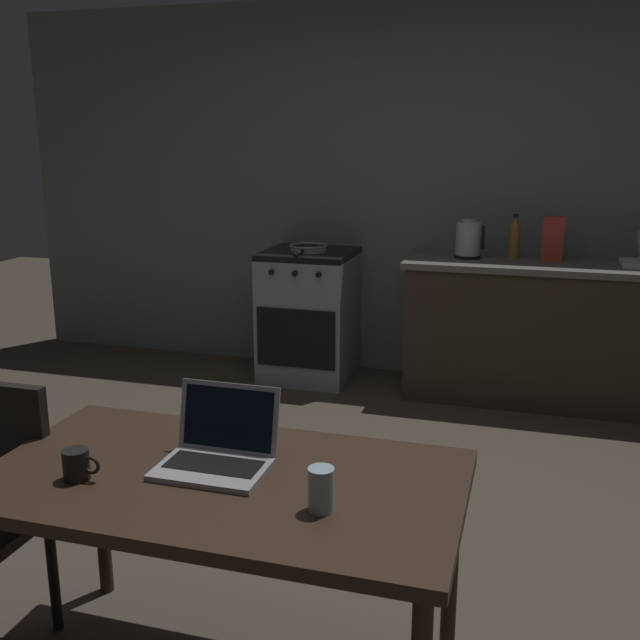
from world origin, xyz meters
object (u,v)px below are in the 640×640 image
drinking_glass (321,489)px  cereal_box (553,239)px  bottle_b (514,237)px  dining_table (223,496)px  stove_oven (309,315)px  electric_kettle (468,240)px  coffee_mug (77,465)px  frying_pan (308,248)px  laptop (217,452)px

drinking_glass → cereal_box: size_ratio=0.43×
bottle_b → dining_table: bearing=-103.0°
bottle_b → drinking_glass: bearing=-96.6°
stove_oven → dining_table: bearing=-77.6°
dining_table → bottle_b: 3.14m
dining_table → drinking_glass: size_ratio=11.65×
stove_oven → electric_kettle: bearing=0.1°
drinking_glass → coffee_mug: bearing=-178.1°
stove_oven → frying_pan: 0.48m
coffee_mug → bottle_b: bottle_b is taller
electric_kettle → frying_pan: 1.07m
drinking_glass → bottle_b: bearing=83.4°
dining_table → cereal_box: (0.93, 2.97, 0.39)m
stove_oven → cereal_box: bearing=0.8°
frying_pan → bottle_b: 1.35m
coffee_mug → drinking_glass: 0.72m
dining_table → coffee_mug: bearing=-159.9°
laptop → drinking_glass: 0.41m
frying_pan → cereal_box: cereal_box is taller
cereal_box → laptop: bearing=-108.3°
dining_table → drinking_glass: drinking_glass is taller
stove_oven → laptop: (0.61, -2.90, 0.31)m
dining_table → laptop: 0.13m
stove_oven → electric_kettle: size_ratio=3.63×
electric_kettle → cereal_box: 0.51m
laptop → electric_kettle: size_ratio=1.29×
stove_oven → coffee_mug: size_ratio=7.84×
cereal_box → bottle_b: size_ratio=0.99×
stove_oven → cereal_box: cereal_box is taller
electric_kettle → cereal_box: size_ratio=0.89×
coffee_mug → electric_kettle: bearing=75.5°
laptop → frying_pan: size_ratio=0.73×
stove_oven → frying_pan: size_ratio=2.06×
stove_oven → laptop: 2.98m
coffee_mug → stove_oven: bearing=94.9°
electric_kettle → drinking_glass: bearing=-91.5°
drinking_glass → bottle_b: 3.18m
laptop → electric_kettle: bearing=87.0°
electric_kettle → cereal_box: (0.51, 0.02, 0.02)m
dining_table → laptop: laptop is taller
dining_table → electric_kettle: (0.42, 2.95, 0.37)m
stove_oven → drinking_glass: bearing=-72.2°
drinking_glass → bottle_b: (0.36, 3.15, 0.26)m
stove_oven → cereal_box: 1.68m
laptop → bottle_b: size_ratio=1.13×
dining_table → stove_oven: bearing=102.4°
frying_pan → dining_table: bearing=-77.5°
dining_table → coffee_mug: size_ratio=12.15×
stove_oven → electric_kettle: 1.21m
frying_pan → drinking_glass: 3.20m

